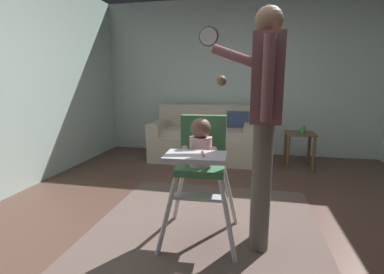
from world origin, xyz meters
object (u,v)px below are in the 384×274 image
(adult_standing, at_px, (263,118))
(sippy_cup, at_px, (303,129))
(couch, at_px, (205,138))
(side_table, at_px, (299,142))
(wall_clock, at_px, (208,36))
(high_chair, at_px, (201,155))

(adult_standing, height_order, sippy_cup, adult_standing)
(couch, bearing_deg, side_table, 80.49)
(side_table, bearing_deg, couch, 170.49)
(side_table, xyz_separation_m, wall_clock, (-1.45, 0.71, 1.60))
(couch, height_order, sippy_cup, couch)
(side_table, bearing_deg, wall_clock, 153.75)
(side_table, bearing_deg, high_chair, -116.15)
(adult_standing, height_order, side_table, adult_standing)
(adult_standing, height_order, wall_clock, wall_clock)
(couch, height_order, adult_standing, adult_standing)
(couch, height_order, high_chair, high_chair)
(couch, relative_size, high_chair, 1.70)
(adult_standing, xyz_separation_m, wall_clock, (-0.84, 2.86, 1.00))
(couch, height_order, wall_clock, wall_clock)
(couch, distance_m, high_chair, 2.44)
(adult_standing, xyz_separation_m, side_table, (0.61, 2.15, -0.60))
(adult_standing, distance_m, sippy_cup, 2.28)
(couch, bearing_deg, adult_standing, 18.69)
(side_table, relative_size, wall_clock, 1.64)
(sippy_cup, height_order, wall_clock, wall_clock)
(adult_standing, distance_m, side_table, 2.31)
(sippy_cup, bearing_deg, side_table, -180.00)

